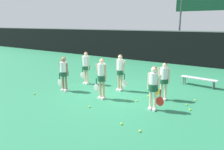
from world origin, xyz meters
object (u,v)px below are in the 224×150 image
Objects in this scene: player_2 at (154,85)px; tennis_ball_7 at (140,131)px; tennis_ball_0 at (148,96)px; tennis_ball_5 at (127,84)px; tennis_ball_10 at (128,100)px; bench_courtside at (199,79)px; player_5 at (164,78)px; tennis_ball_6 at (152,87)px; player_4 at (120,70)px; tennis_ball_8 at (137,101)px; player_1 at (102,76)px; tennis_ball_4 at (190,110)px; tennis_ball_2 at (187,105)px; player_0 at (64,71)px; player_3 at (86,65)px; tennis_ball_1 at (89,107)px; tennis_ball_9 at (121,124)px; tennis_ball_3 at (195,100)px; tennis_ball_11 at (34,94)px; scoreboard at (204,6)px.

player_2 is 24.16× the size of tennis_ball_7.
tennis_ball_0 reaches higher than tennis_ball_5.
tennis_ball_5 is at bearing 120.72° from tennis_ball_10.
player_5 reaches higher than bench_courtside.
tennis_ball_5 is 0.99× the size of tennis_ball_7.
bench_courtside is 27.75× the size of tennis_ball_6.
player_4 reaches higher than bench_courtside.
tennis_ball_0 is 1.08× the size of tennis_ball_8.
tennis_ball_5 is 5.29m from tennis_ball_7.
player_1 is 3.11m from tennis_ball_6.
player_4 is 25.99× the size of tennis_ball_4.
tennis_ball_10 is (-2.46, -0.36, -0.00)m from tennis_ball_4.
player_4 is at bearing 176.84° from tennis_ball_2.
tennis_ball_5 is at bearing 52.87° from player_0.
player_3 reaches higher than tennis_ball_10.
tennis_ball_4 is 0.98× the size of tennis_ball_7.
bench_courtside reaches higher than tennis_ball_8.
player_2 is 2.59m from tennis_ball_1.
tennis_ball_7 is (1.62, -4.49, 0.00)m from tennis_ball_6.
player_3 reaches higher than tennis_ball_4.
player_1 is 25.02× the size of tennis_ball_9.
tennis_ball_3 is 7.11m from tennis_ball_11.
tennis_ball_2 is at bearing 21.57° from tennis_ball_8.
player_0 is 23.86× the size of tennis_ball_3.
tennis_ball_3 is 1.20m from tennis_ball_4.
tennis_ball_8 is at bearing -82.14° from tennis_ball_6.
tennis_ball_3 is (5.57, 2.07, -0.95)m from player_0.
tennis_ball_4 is at bearing -7.30° from player_4.
tennis_ball_2 is at bearing -34.48° from tennis_ball_6.
player_1 reaches higher than player_0.
player_3 is 2.42m from tennis_ball_5.
player_0 reaches higher than tennis_ball_10.
tennis_ball_11 is at bearing -157.47° from tennis_ball_8.
tennis_ball_9 is (1.99, -3.10, -0.99)m from player_4.
tennis_ball_0 is 1.04m from tennis_ball_10.
player_4 is at bearing 87.36° from player_1.
tennis_ball_0 is at bearing 7.56° from player_3.
tennis_ball_8 is (-0.81, -0.84, -0.91)m from player_5.
player_1 reaches higher than tennis_ball_7.
player_2 is 25.96× the size of tennis_ball_2.
tennis_ball_4 is (5.63, -0.66, -0.99)m from player_3.
bench_courtside is 2.49m from tennis_ball_6.
tennis_ball_1 is (-2.12, -1.15, -0.95)m from player_2.
tennis_ball_6 is 1.02× the size of tennis_ball_8.
scoreboard is 3.42× the size of player_0.
tennis_ball_6 is 5.68m from tennis_ball_11.
player_3 reaches higher than player_5.
tennis_ball_8 is at bearing 105.36° from tennis_ball_9.
bench_courtside is 3.64m from tennis_ball_4.
tennis_ball_2 is (5.43, 1.35, -0.95)m from player_0.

